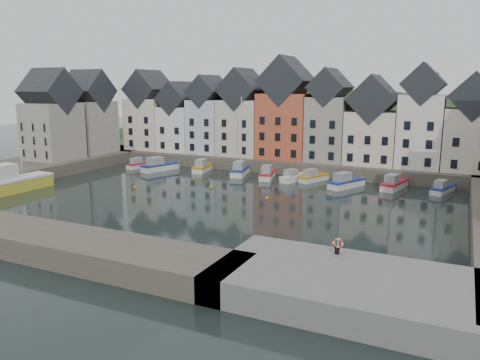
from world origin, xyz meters
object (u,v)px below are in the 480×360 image
Objects in this scene: boat_d at (240,170)px; large_vessel at (7,183)px; mooring_bollard at (337,250)px; life_ring_post at (338,243)px; boat_a at (139,164)px.

boat_d reaches higher than large_vessel.
boat_d is at bearing 49.86° from large_vessel.
mooring_bollard is 0.56m from life_ring_post.
boat_a is 9.98× the size of mooring_bollard.
boat_a is 19.70m from boat_d.
mooring_bollard is at bearing -67.20° from boat_d.
mooring_bollard is 0.43× the size of life_ring_post.
large_vessel reaches higher than mooring_bollard.
life_ring_post is (44.92, -33.97, 2.24)m from boat_a.
boat_a is at bearing 142.90° from mooring_bollard.
mooring_bollard reaches higher than boat_a.
large_vessel is 9.33× the size of life_ring_post.
boat_a is at bearing 172.32° from boat_d.
large_vessel is (-23.26, -26.20, 0.62)m from boat_d.
mooring_bollard is (48.48, -9.39, 0.84)m from large_vessel.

